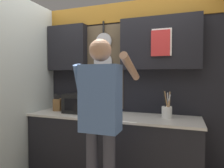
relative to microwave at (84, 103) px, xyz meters
name	(u,v)px	position (x,y,z in m)	size (l,w,h in m)	color
base_cabinet_counter	(111,148)	(0.44, -0.06, -0.58)	(2.23, 0.63, 0.89)	black
back_wall_unit	(120,70)	(0.46, 0.22, 0.47)	(2.80, 0.23, 2.44)	black
side_wall	(20,90)	(-0.70, -0.46, 0.20)	(0.04, 1.60, 2.44)	silver
microwave	(84,103)	(0.00, 0.00, 0.00)	(0.48, 0.40, 0.26)	black
knife_block	(58,104)	(-0.42, 0.00, -0.04)	(0.13, 0.16, 0.26)	brown
utensil_crock	(167,111)	(1.14, 0.00, -0.05)	(0.12, 0.12, 0.35)	white
person	(101,112)	(0.57, -0.73, 0.04)	(0.54, 0.66, 1.76)	#383842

